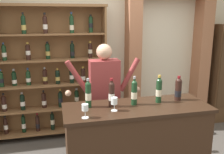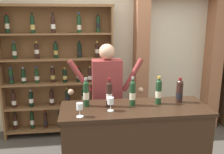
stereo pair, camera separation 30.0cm
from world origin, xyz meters
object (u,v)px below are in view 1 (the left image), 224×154
at_px(tasting_bottle_super_tuscan, 134,92).
at_px(tasting_bottle_riserva, 178,89).
at_px(wine_shelf, 50,71).
at_px(tasting_counter, 136,145).
at_px(shopkeeper, 104,90).
at_px(tasting_bottle_rosso, 159,90).
at_px(tasting_bottle_prosecco, 112,94).
at_px(wine_glass_right, 85,108).
at_px(tasting_bottle_chianti, 88,94).
at_px(wine_glass_spare, 114,101).

bearing_deg(tasting_bottle_super_tuscan, tasting_bottle_riserva, 3.43).
bearing_deg(wine_shelf, tasting_counter, -56.49).
bearing_deg(shopkeeper, wine_shelf, 131.40).
bearing_deg(tasting_bottle_riserva, shopkeeper, 145.31).
height_order(shopkeeper, tasting_bottle_riserva, shopkeeper).
height_order(tasting_bottle_rosso, tasting_bottle_riserva, tasting_bottle_rosso).
bearing_deg(tasting_bottle_prosecco, wine_glass_right, -142.15).
relative_size(wine_shelf, tasting_bottle_riserva, 7.15).
distance_m(tasting_bottle_riserva, wine_glass_right, 1.21).
bearing_deg(wine_glass_right, tasting_counter, 18.08).
distance_m(shopkeeper, tasting_bottle_chianti, 0.64).
bearing_deg(shopkeeper, tasting_bottle_riserva, -34.69).
bearing_deg(tasting_bottle_super_tuscan, shopkeeper, 111.40).
bearing_deg(wine_glass_spare, tasting_bottle_prosecco, 89.34).
bearing_deg(wine_shelf, tasting_bottle_rosso, -47.91).
bearing_deg(tasting_bottle_super_tuscan, tasting_bottle_rosso, 2.18).
distance_m(tasting_bottle_chianti, tasting_bottle_prosecco, 0.26).
distance_m(tasting_bottle_prosecco, wine_glass_right, 0.42).
height_order(tasting_counter, wine_glass_spare, wine_glass_spare).
xyz_separation_m(tasting_bottle_super_tuscan, wine_glass_right, (-0.60, -0.26, -0.05)).
bearing_deg(tasting_bottle_chianti, shopkeeper, 61.94).
xyz_separation_m(tasting_bottle_chianti, tasting_bottle_riserva, (1.10, -0.00, -0.02)).
bearing_deg(shopkeeper, wine_glass_spare, -93.02).
distance_m(tasting_counter, tasting_bottle_super_tuscan, 0.64).
relative_size(tasting_bottle_prosecco, wine_glass_right, 2.26).
bearing_deg(tasting_bottle_super_tuscan, wine_shelf, 124.09).
height_order(tasting_counter, wine_glass_right, wine_glass_right).
height_order(shopkeeper, wine_glass_right, shopkeeper).
distance_m(tasting_bottle_riserva, wine_glass_spare, 0.86).
xyz_separation_m(wine_shelf, tasting_counter, (0.97, -1.47, -0.63)).
distance_m(shopkeeper, wine_glass_right, 0.93).
distance_m(tasting_bottle_super_tuscan, wine_glass_right, 0.66).
bearing_deg(tasting_bottle_chianti, tasting_bottle_rosso, -1.83).
distance_m(shopkeeper, tasting_bottle_prosecco, 0.61).
distance_m(shopkeeper, wine_glass_spare, 0.73).
bearing_deg(tasting_bottle_rosso, wine_glass_spare, -165.39).
height_order(tasting_counter, tasting_bottle_rosso, tasting_bottle_rosso).
xyz_separation_m(wine_shelf, tasting_bottle_chianti, (0.43, -1.37, 0.02)).
bearing_deg(wine_glass_right, tasting_bottle_prosecco, 37.85).
bearing_deg(tasting_bottle_rosso, shopkeeper, 133.04).
xyz_separation_m(shopkeeper, wine_glass_right, (-0.37, -0.85, 0.08)).
bearing_deg(tasting_counter, wine_glass_spare, -164.59).
xyz_separation_m(tasting_bottle_chianti, tasting_bottle_rosso, (0.83, -0.03, -0.00)).
xyz_separation_m(wine_shelf, tasting_bottle_riserva, (1.52, -1.37, 0.00)).
bearing_deg(tasting_bottle_prosecco, wine_shelf, 115.89).
relative_size(wine_glass_spare, wine_glass_right, 1.04).
xyz_separation_m(wine_shelf, tasting_bottle_super_tuscan, (0.95, -1.41, 0.01)).
distance_m(tasting_counter, tasting_bottle_chianti, 0.85).
bearing_deg(tasting_bottle_prosecco, tasting_bottle_chianti, 170.72).
distance_m(tasting_bottle_prosecco, wine_glass_spare, 0.14).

